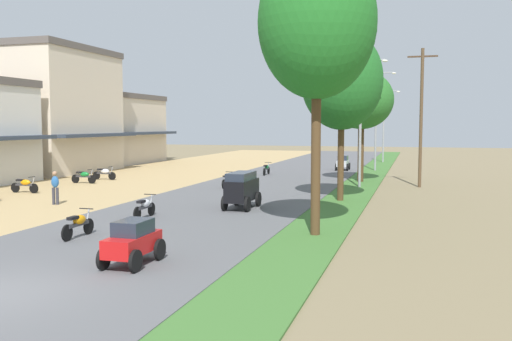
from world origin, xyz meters
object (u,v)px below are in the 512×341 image
(pedestrian_on_shoulder, at_px, (55,186))
(car_hatchback_silver, at_px, (343,162))
(utility_pole_near, at_px, (421,115))
(motorbike_ahead_fifth, at_px, (267,168))
(median_tree_third, at_px, (362,100))
(car_hatchback_red, at_px, (133,241))
(car_van_black, at_px, (242,188))
(parked_motorbike_sixth, at_px, (104,173))
(median_tree_nearest, at_px, (317,23))
(motorbike_ahead_third, at_px, (145,206))
(streetlamp_near, at_px, (360,113))
(streetlamp_far, at_px, (384,120))
(parked_motorbike_fifth, at_px, (84,176))
(streetlamp_mid, at_px, (376,114))
(median_tree_second, at_px, (342,80))
(motorbike_ahead_second, at_px, (78,223))
(motorbike_ahead_fourth, at_px, (227,179))
(parked_motorbike_fourth, at_px, (25,184))

(pedestrian_on_shoulder, height_order, car_hatchback_silver, pedestrian_on_shoulder)
(utility_pole_near, height_order, motorbike_ahead_fifth, utility_pole_near)
(pedestrian_on_shoulder, relative_size, median_tree_third, 0.22)
(car_hatchback_red, bearing_deg, utility_pole_near, 71.41)
(car_van_black, bearing_deg, parked_motorbike_sixth, 142.84)
(parked_motorbike_sixth, xyz_separation_m, median_tree_nearest, (17.57, -14.95, 6.79))
(motorbike_ahead_third, bearing_deg, car_van_black, 49.36)
(streetlamp_near, xyz_separation_m, motorbike_ahead_third, (-7.29, -14.11, -4.02))
(median_tree_third, bearing_deg, streetlamp_far, 89.24)
(parked_motorbike_sixth, bearing_deg, median_tree_nearest, -40.39)
(parked_motorbike_fifth, bearing_deg, parked_motorbike_sixth, 89.76)
(streetlamp_mid, height_order, car_hatchback_silver, streetlamp_mid)
(streetlamp_far, distance_m, motorbike_ahead_fifth, 19.59)
(median_tree_nearest, relative_size, motorbike_ahead_third, 5.52)
(median_tree_second, bearing_deg, streetlamp_far, 89.39)
(median_tree_third, bearing_deg, motorbike_ahead_second, -108.68)
(median_tree_nearest, relative_size, motorbike_ahead_second, 5.52)
(car_hatchback_red, bearing_deg, pedestrian_on_shoulder, 134.93)
(car_hatchback_red, bearing_deg, median_tree_nearest, 54.37)
(utility_pole_near, height_order, car_hatchback_red, utility_pole_near)
(streetlamp_mid, bearing_deg, car_hatchback_silver, -164.92)
(streetlamp_near, bearing_deg, motorbike_ahead_fourth, -160.57)
(parked_motorbike_fifth, relative_size, motorbike_ahead_third, 1.00)
(streetlamp_mid, distance_m, motorbike_ahead_fourth, 17.93)
(median_tree_second, distance_m, motorbike_ahead_fifth, 15.58)
(car_hatchback_silver, xyz_separation_m, motorbike_ahead_fifth, (-5.03, -6.02, -0.17))
(car_hatchback_red, relative_size, motorbike_ahead_third, 1.11)
(parked_motorbike_sixth, bearing_deg, motorbike_ahead_third, -53.01)
(parked_motorbike_fourth, distance_m, streetlamp_far, 36.96)
(streetlamp_mid, bearing_deg, car_hatchback_red, -96.74)
(utility_pole_near, xyz_separation_m, motorbike_ahead_third, (-10.86, -15.61, -3.91))
(streetlamp_near, bearing_deg, car_hatchback_silver, 102.06)
(utility_pole_near, relative_size, motorbike_ahead_second, 4.77)
(motorbike_ahead_fifth, bearing_deg, car_van_black, -78.57)
(utility_pole_near, distance_m, motorbike_ahead_second, 23.05)
(streetlamp_far, height_order, motorbike_ahead_third, streetlamp_far)
(car_van_black, height_order, motorbike_ahead_fifth, car_van_black)
(parked_motorbike_sixth, height_order, streetlamp_far, streetlamp_far)
(parked_motorbike_fourth, relative_size, motorbike_ahead_fifth, 1.00)
(parked_motorbike_fifth, relative_size, car_van_black, 0.75)
(motorbike_ahead_second, bearing_deg, car_van_black, 66.63)
(car_hatchback_red, height_order, motorbike_ahead_fourth, car_hatchback_red)
(median_tree_nearest, relative_size, utility_pole_near, 1.16)
(streetlamp_mid, height_order, streetlamp_far, streetlamp_mid)
(car_hatchback_red, distance_m, car_van_black, 10.49)
(pedestrian_on_shoulder, xyz_separation_m, median_tree_second, (12.98, 5.34, 5.14))
(parked_motorbike_fifth, relative_size, car_hatchback_silver, 0.90)
(pedestrian_on_shoulder, relative_size, car_hatchback_red, 0.81)
(median_tree_second, distance_m, motorbike_ahead_fourth, 9.93)
(parked_motorbike_fifth, relative_size, parked_motorbike_sixth, 1.00)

